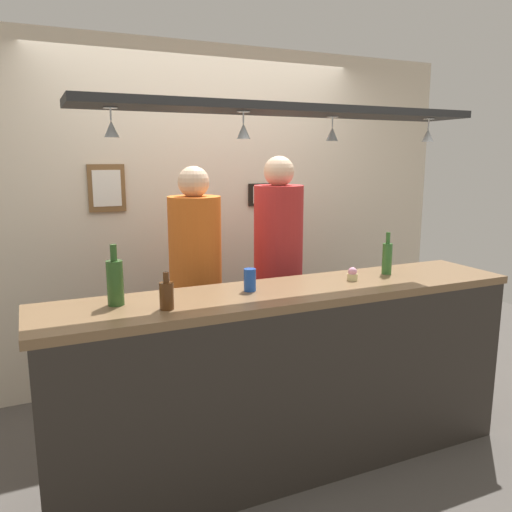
% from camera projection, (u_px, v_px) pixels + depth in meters
% --- Properties ---
extents(ground_plane, '(8.00, 8.00, 0.00)m').
position_uv_depth(ground_plane, '(262.00, 433.00, 3.30)').
color(ground_plane, '#4C4742').
extents(back_wall, '(4.40, 0.06, 2.60)m').
position_uv_depth(back_wall, '(204.00, 216.00, 4.03)').
color(back_wall, beige).
rests_on(back_wall, ground_plane).
extents(bar_counter, '(2.70, 0.55, 1.05)m').
position_uv_depth(bar_counter, '(303.00, 358.00, 2.71)').
color(bar_counter, brown).
rests_on(bar_counter, ground_plane).
extents(overhead_glass_rack, '(2.20, 0.36, 0.04)m').
position_uv_depth(overhead_glass_rack, '(288.00, 110.00, 2.65)').
color(overhead_glass_rack, black).
extents(hanging_wineglass_far_left, '(0.07, 0.07, 0.13)m').
position_uv_depth(hanging_wineglass_far_left, '(111.00, 128.00, 2.32)').
color(hanging_wineglass_far_left, silver).
rests_on(hanging_wineglass_far_left, overhead_glass_rack).
extents(hanging_wineglass_left, '(0.07, 0.07, 0.13)m').
position_uv_depth(hanging_wineglass_left, '(243.00, 130.00, 2.51)').
color(hanging_wineglass_left, silver).
rests_on(hanging_wineglass_left, overhead_glass_rack).
extents(hanging_wineglass_center_left, '(0.07, 0.07, 0.13)m').
position_uv_depth(hanging_wineglass_center_left, '(332.00, 133.00, 2.83)').
color(hanging_wineglass_center_left, silver).
rests_on(hanging_wineglass_center_left, overhead_glass_rack).
extents(hanging_wineglass_center, '(0.07, 0.07, 0.13)m').
position_uv_depth(hanging_wineglass_center, '(428.00, 134.00, 2.98)').
color(hanging_wineglass_center, silver).
rests_on(hanging_wineglass_center, overhead_glass_rack).
extents(person_left_orange_shirt, '(0.34, 0.34, 1.70)m').
position_uv_depth(person_left_orange_shirt, '(196.00, 271.00, 3.32)').
color(person_left_orange_shirt, '#2D334C').
rests_on(person_left_orange_shirt, ground_plane).
extents(person_right_red_shirt, '(0.34, 0.34, 1.76)m').
position_uv_depth(person_right_red_shirt, '(278.00, 257.00, 3.55)').
color(person_right_red_shirt, '#2D334C').
rests_on(person_right_red_shirt, ground_plane).
extents(bottle_champagne_green, '(0.08, 0.08, 0.30)m').
position_uv_depth(bottle_champagne_green, '(115.00, 281.00, 2.46)').
color(bottle_champagne_green, '#2D5623').
rests_on(bottle_champagne_green, bar_counter).
extents(bottle_beer_green_import, '(0.06, 0.06, 0.26)m').
position_uv_depth(bottle_beer_green_import, '(387.00, 257.00, 3.13)').
color(bottle_beer_green_import, '#336B2D').
rests_on(bottle_beer_green_import, bar_counter).
extents(bottle_beer_brown_stubby, '(0.07, 0.07, 0.18)m').
position_uv_depth(bottle_beer_brown_stubby, '(167.00, 295.00, 2.40)').
color(bottle_beer_brown_stubby, '#512D14').
rests_on(bottle_beer_brown_stubby, bar_counter).
extents(drink_can, '(0.07, 0.07, 0.12)m').
position_uv_depth(drink_can, '(250.00, 280.00, 2.74)').
color(drink_can, '#1E4CB2').
rests_on(drink_can, bar_counter).
extents(cupcake, '(0.06, 0.06, 0.08)m').
position_uv_depth(cupcake, '(352.00, 274.00, 2.97)').
color(cupcake, beige).
rests_on(cupcake, bar_counter).
extents(picture_frame_lower_pair, '(0.30, 0.02, 0.18)m').
position_uv_depth(picture_frame_lower_pair, '(265.00, 194.00, 4.18)').
color(picture_frame_lower_pair, black).
rests_on(picture_frame_lower_pair, back_wall).
extents(picture_frame_caricature, '(0.26, 0.02, 0.34)m').
position_uv_depth(picture_frame_caricature, '(107.00, 188.00, 3.65)').
color(picture_frame_caricature, brown).
rests_on(picture_frame_caricature, back_wall).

